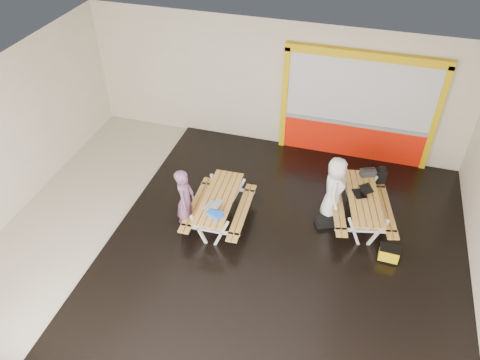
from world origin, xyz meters
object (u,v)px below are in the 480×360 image
(toolbox, at_px, (368,173))
(fluke_bag, at_px, (389,254))
(person_right, at_px, (334,189))
(laptop_right, at_px, (362,192))
(picnic_table_left, at_px, (219,203))
(blue_pouch, at_px, (215,214))
(dark_case, at_px, (325,221))
(picnic_table_right, at_px, (362,203))
(person_left, at_px, (185,201))
(laptop_left, at_px, (213,205))
(backpack, at_px, (381,175))

(toolbox, height_order, fluke_bag, toolbox)
(person_right, bearing_deg, laptop_right, -87.62)
(picnic_table_left, bearing_deg, laptop_right, 18.55)
(laptop_right, height_order, blue_pouch, laptop_right)
(picnic_table_left, bearing_deg, fluke_bag, -1.77)
(person_right, distance_m, dark_case, 0.78)
(picnic_table_left, height_order, picnic_table_right, picnic_table_right)
(laptop_right, xyz_separation_m, blue_pouch, (-2.87, -1.57, -0.01))
(person_right, relative_size, dark_case, 3.86)
(picnic_table_left, height_order, laptop_right, laptop_right)
(blue_pouch, bearing_deg, person_right, 33.74)
(person_left, xyz_separation_m, blue_pouch, (0.75, -0.21, 0.01))
(dark_case, bearing_deg, picnic_table_left, -165.81)
(person_right, height_order, laptop_right, person_right)
(laptop_left, relative_size, backpack, 0.98)
(laptop_left, relative_size, fluke_bag, 0.98)
(blue_pouch, height_order, fluke_bag, blue_pouch)
(person_left, xyz_separation_m, dark_case, (2.95, 0.94, -0.67))
(picnic_table_left, xyz_separation_m, fluke_bag, (3.72, -0.11, -0.36))
(toolbox, relative_size, fluke_bag, 0.92)
(person_left, bearing_deg, picnic_table_right, -80.62)
(picnic_table_right, relative_size, fluke_bag, 5.10)
(blue_pouch, height_order, backpack, backpack)
(person_left, height_order, laptop_left, person_left)
(fluke_bag, bearing_deg, person_left, -176.76)
(backpack, bearing_deg, toolbox, -149.80)
(laptop_right, distance_m, fluke_bag, 1.47)
(laptop_left, height_order, toolbox, toolbox)
(person_left, xyz_separation_m, fluke_bag, (4.36, 0.25, -0.58))
(picnic_table_left, height_order, person_right, person_right)
(backpack, relative_size, fluke_bag, 1.00)
(picnic_table_right, distance_m, laptop_left, 3.30)
(laptop_left, xyz_separation_m, backpack, (3.37, 2.21, -0.10))
(blue_pouch, bearing_deg, person_left, 164.31)
(blue_pouch, bearing_deg, laptop_left, 118.56)
(picnic_table_right, distance_m, backpack, 1.03)
(person_right, bearing_deg, laptop_left, 115.55)
(backpack, bearing_deg, fluke_bag, -79.58)
(laptop_left, height_order, fluke_bag, laptop_left)
(person_left, distance_m, blue_pouch, 0.78)
(picnic_table_right, bearing_deg, laptop_left, -158.01)
(blue_pouch, bearing_deg, laptop_right, 28.72)
(laptop_right, bearing_deg, dark_case, -148.16)
(toolbox, bearing_deg, person_right, -131.35)
(blue_pouch, xyz_separation_m, backpack, (3.24, 2.45, -0.10))
(picnic_table_right, relative_size, blue_pouch, 6.99)
(laptop_left, xyz_separation_m, fluke_bag, (3.74, 0.22, -0.59))
(backpack, bearing_deg, blue_pouch, -142.92)
(person_left, distance_m, backpack, 4.58)
(picnic_table_left, distance_m, laptop_left, 0.40)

